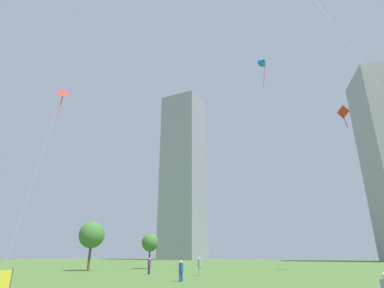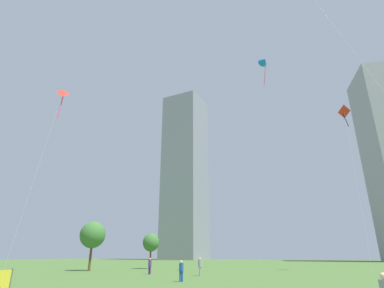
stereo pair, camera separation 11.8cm
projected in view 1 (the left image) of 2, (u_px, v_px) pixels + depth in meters
person_standing_0 at (149, 265)px, 34.97m from camera, size 0.39×0.39×1.75m
person_standing_1 at (199, 265)px, 32.43m from camera, size 0.41×0.41×1.83m
person_standing_2 at (181, 269)px, 25.38m from camera, size 0.37×0.37×1.64m
kite_flying_0 at (343, 114)px, 46.16m from camera, size 1.31×6.25×23.17m
kite_flying_2 at (263, 62)px, 45.05m from camera, size 4.15×2.67×29.88m
kite_flying_3 at (62, 96)px, 28.14m from camera, size 1.87×2.41×16.92m
park_tree_0 at (150, 243)px, 49.73m from camera, size 2.68×2.68×5.45m
park_tree_2 at (92, 235)px, 43.58m from camera, size 3.58×3.58×6.66m
distant_highrise_0 at (184, 173)px, 149.55m from camera, size 18.29×17.93×79.87m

